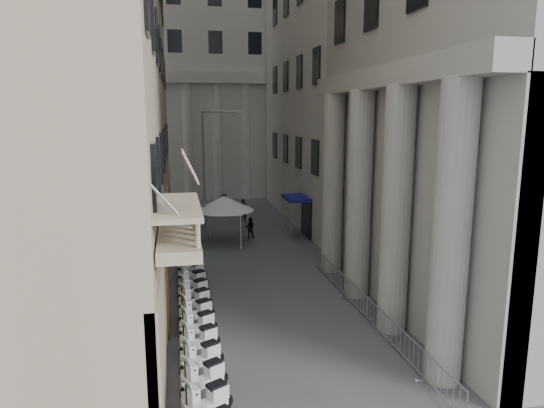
# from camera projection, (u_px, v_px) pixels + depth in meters

# --- Properties ---
(far_building) EXTENTS (22.00, 10.00, 30.00)m
(far_building) POSITION_uv_depth(u_px,v_px,m) (212.00, 58.00, 53.42)
(far_building) COLOR beige
(far_building) RESTS_ON ground
(iron_fence) EXTENTS (0.30, 28.00, 1.40)m
(iron_fence) POSITION_uv_depth(u_px,v_px,m) (181.00, 280.00, 26.38)
(iron_fence) COLOR black
(iron_fence) RESTS_ON ground
(blue_awning) EXTENTS (1.60, 3.00, 3.00)m
(blue_awning) POSITION_uv_depth(u_px,v_px,m) (296.00, 237.00, 35.73)
(blue_awning) COLOR navy
(blue_awning) RESTS_ON ground
(scooter_2) EXTENTS (1.50, 1.15, 1.50)m
(scooter_2) POSITION_uv_depth(u_px,v_px,m) (205.00, 393.00, 15.65)
(scooter_2) COLOR white
(scooter_2) RESTS_ON ground
(scooter_3) EXTENTS (1.50, 1.15, 1.50)m
(scooter_3) POSITION_uv_depth(u_px,v_px,m) (203.00, 371.00, 16.95)
(scooter_3) COLOR white
(scooter_3) RESTS_ON ground
(scooter_4) EXTENTS (1.50, 1.15, 1.50)m
(scooter_4) POSITION_uv_depth(u_px,v_px,m) (201.00, 353.00, 18.25)
(scooter_4) COLOR white
(scooter_4) RESTS_ON ground
(scooter_5) EXTENTS (1.50, 1.15, 1.50)m
(scooter_5) POSITION_uv_depth(u_px,v_px,m) (199.00, 337.00, 19.55)
(scooter_5) COLOR white
(scooter_5) RESTS_ON ground
(scooter_6) EXTENTS (1.50, 1.15, 1.50)m
(scooter_6) POSITION_uv_depth(u_px,v_px,m) (198.00, 323.00, 20.85)
(scooter_6) COLOR white
(scooter_6) RESTS_ON ground
(scooter_7) EXTENTS (1.50, 1.15, 1.50)m
(scooter_7) POSITION_uv_depth(u_px,v_px,m) (196.00, 311.00, 22.15)
(scooter_7) COLOR white
(scooter_7) RESTS_ON ground
(scooter_8) EXTENTS (1.50, 1.15, 1.50)m
(scooter_8) POSITION_uv_depth(u_px,v_px,m) (195.00, 300.00, 23.45)
(scooter_8) COLOR white
(scooter_8) RESTS_ON ground
(scooter_9) EXTENTS (1.50, 1.15, 1.50)m
(scooter_9) POSITION_uv_depth(u_px,v_px,m) (194.00, 291.00, 24.75)
(scooter_9) COLOR white
(scooter_9) RESTS_ON ground
(scooter_10) EXTENTS (1.50, 1.15, 1.50)m
(scooter_10) POSITION_uv_depth(u_px,v_px,m) (193.00, 282.00, 26.05)
(scooter_10) COLOR white
(scooter_10) RESTS_ON ground
(scooter_11) EXTENTS (1.50, 1.15, 1.50)m
(scooter_11) POSITION_uv_depth(u_px,v_px,m) (192.00, 274.00, 27.35)
(scooter_11) COLOR white
(scooter_11) RESTS_ON ground
(barrier_0) EXTENTS (0.60, 2.40, 1.10)m
(barrier_0) POSITION_uv_depth(u_px,v_px,m) (443.00, 402.00, 15.17)
(barrier_0) COLOR #A1A3A9
(barrier_0) RESTS_ON ground
(barrier_1) EXTENTS (0.60, 2.40, 1.10)m
(barrier_1) POSITION_uv_depth(u_px,v_px,m) (406.00, 362.00, 17.58)
(barrier_1) COLOR #A1A3A9
(barrier_1) RESTS_ON ground
(barrier_2) EXTENTS (0.60, 2.40, 1.10)m
(barrier_2) POSITION_uv_depth(u_px,v_px,m) (378.00, 332.00, 19.99)
(barrier_2) COLOR #A1A3A9
(barrier_2) RESTS_ON ground
(barrier_3) EXTENTS (0.60, 2.40, 1.10)m
(barrier_3) POSITION_uv_depth(u_px,v_px,m) (356.00, 309.00, 22.40)
(barrier_3) COLOR #A1A3A9
(barrier_3) RESTS_ON ground
(barrier_4) EXTENTS (0.60, 2.40, 1.10)m
(barrier_4) POSITION_uv_depth(u_px,v_px,m) (338.00, 290.00, 24.81)
(barrier_4) COLOR #A1A3A9
(barrier_4) RESTS_ON ground
(barrier_5) EXTENTS (0.60, 2.40, 1.10)m
(barrier_5) POSITION_uv_depth(u_px,v_px,m) (324.00, 275.00, 27.22)
(barrier_5) COLOR #A1A3A9
(barrier_5) RESTS_ON ground
(security_tent) EXTENTS (4.10, 4.10, 3.33)m
(security_tent) POSITION_uv_depth(u_px,v_px,m) (218.00, 202.00, 34.04)
(security_tent) COLOR white
(security_tent) RESTS_ON ground
(street_lamp) EXTENTS (2.88, 1.00, 9.11)m
(street_lamp) POSITION_uv_depth(u_px,v_px,m) (209.00, 165.00, 32.61)
(street_lamp) COLOR gray
(street_lamp) RESTS_ON ground
(info_kiosk) EXTENTS (0.52, 0.85, 1.73)m
(info_kiosk) POSITION_uv_depth(u_px,v_px,m) (181.00, 241.00, 30.97)
(info_kiosk) COLOR black
(info_kiosk) RESTS_ON ground
(pedestrian_a) EXTENTS (0.73, 0.51, 1.93)m
(pedestrian_a) POSITION_uv_depth(u_px,v_px,m) (243.00, 210.00, 40.59)
(pedestrian_a) COLOR #0D1935
(pedestrian_a) RESTS_ON ground
(pedestrian_b) EXTENTS (0.86, 0.74, 1.54)m
(pedestrian_b) POSITION_uv_depth(u_px,v_px,m) (250.00, 228.00, 35.24)
(pedestrian_b) COLOR black
(pedestrian_b) RESTS_ON ground
(pedestrian_c) EXTENTS (1.00, 0.89, 1.72)m
(pedestrian_c) POSITION_uv_depth(u_px,v_px,m) (224.00, 203.00, 44.40)
(pedestrian_c) COLOR black
(pedestrian_c) RESTS_ON ground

